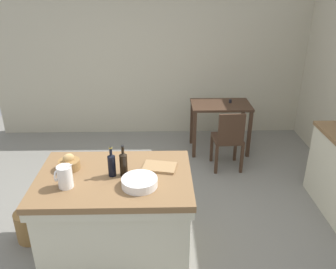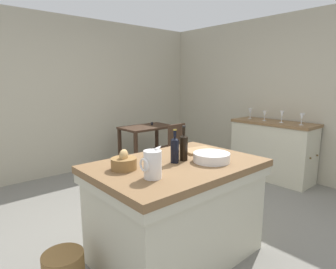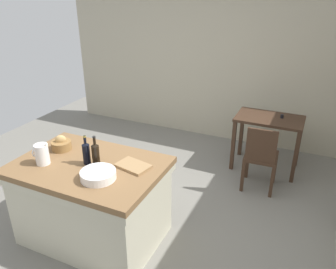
# 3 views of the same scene
# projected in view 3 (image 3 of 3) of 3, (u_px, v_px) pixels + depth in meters

# --- Properties ---
(ground_plane) EXTENTS (6.76, 6.76, 0.00)m
(ground_plane) POSITION_uv_depth(u_px,v_px,m) (141.00, 220.00, 3.80)
(ground_plane) COLOR slate
(wall_back) EXTENTS (5.32, 0.12, 2.60)m
(wall_back) POSITION_uv_depth(u_px,v_px,m) (216.00, 61.00, 5.41)
(wall_back) COLOR #B2AA93
(wall_back) RESTS_ON ground
(island_table) EXTENTS (1.44, 0.99, 0.87)m
(island_table) POSITION_uv_depth(u_px,v_px,m) (92.00, 199.00, 3.39)
(island_table) COLOR brown
(island_table) RESTS_ON ground
(writing_desk) EXTENTS (0.90, 0.56, 0.83)m
(writing_desk) POSITION_uv_depth(u_px,v_px,m) (269.00, 126.00, 4.63)
(writing_desk) COLOR #3D281C
(writing_desk) RESTS_ON ground
(wooden_chair) EXTENTS (0.42, 0.42, 0.89)m
(wooden_chair) POSITION_uv_depth(u_px,v_px,m) (261.00, 156.00, 4.18)
(wooden_chair) COLOR #3D281C
(wooden_chair) RESTS_ON ground
(pitcher) EXTENTS (0.17, 0.13, 0.24)m
(pitcher) POSITION_uv_depth(u_px,v_px,m) (42.00, 154.00, 3.18)
(pitcher) COLOR white
(pitcher) RESTS_ON island_table
(wash_bowl) EXTENTS (0.32, 0.32, 0.08)m
(wash_bowl) POSITION_uv_depth(u_px,v_px,m) (98.00, 175.00, 2.96)
(wash_bowl) COLOR white
(wash_bowl) RESTS_ON island_table
(bread_basket) EXTENTS (0.20, 0.20, 0.16)m
(bread_basket) POSITION_uv_depth(u_px,v_px,m) (61.00, 145.00, 3.48)
(bread_basket) COLOR olive
(bread_basket) RESTS_ON island_table
(cutting_board) EXTENTS (0.35, 0.27, 0.02)m
(cutting_board) POSITION_uv_depth(u_px,v_px,m) (133.00, 166.00, 3.16)
(cutting_board) COLOR #99754C
(cutting_board) RESTS_ON island_table
(wine_bottle_dark) EXTENTS (0.07, 0.07, 0.31)m
(wine_bottle_dark) POSITION_uv_depth(u_px,v_px,m) (96.00, 154.00, 3.14)
(wine_bottle_dark) COLOR black
(wine_bottle_dark) RESTS_ON island_table
(wine_bottle_amber) EXTENTS (0.07, 0.07, 0.29)m
(wine_bottle_amber) POSITION_uv_depth(u_px,v_px,m) (86.00, 152.00, 3.18)
(wine_bottle_amber) COLOR black
(wine_bottle_amber) RESTS_ON island_table
(wicker_hamper) EXTENTS (0.30, 0.30, 0.33)m
(wicker_hamper) POSITION_uv_depth(u_px,v_px,m) (39.00, 192.00, 4.03)
(wicker_hamper) COLOR olive
(wicker_hamper) RESTS_ON ground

